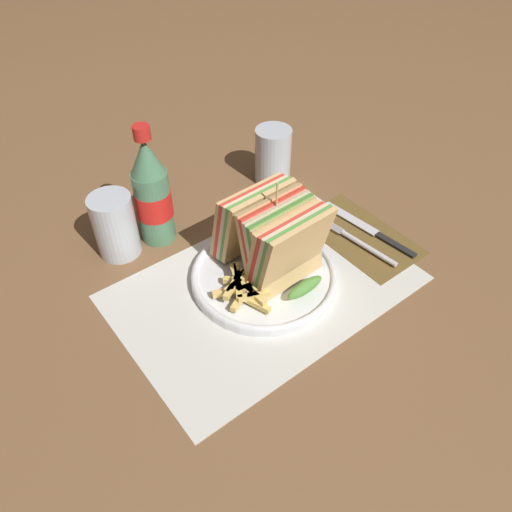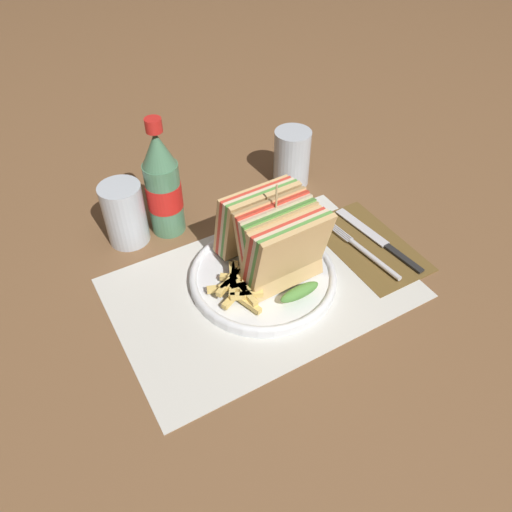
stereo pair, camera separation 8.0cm
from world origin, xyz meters
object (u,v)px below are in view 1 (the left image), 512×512
(knife, at_px, (369,229))
(glass_far, at_px, (116,229))
(club_sandwich, at_px, (274,238))
(fork, at_px, (359,242))
(glass_near, at_px, (273,159))
(plate_main, at_px, (264,276))
(coke_bottle_near, at_px, (152,194))

(knife, xyz_separation_m, glass_far, (-0.38, 0.23, 0.04))
(club_sandwich, distance_m, fork, 0.18)
(fork, bearing_deg, club_sandwich, 160.69)
(knife, distance_m, glass_near, 0.24)
(club_sandwich, bearing_deg, glass_near, 50.88)
(glass_near, bearing_deg, plate_main, -132.13)
(plate_main, bearing_deg, glass_near, 47.87)
(plate_main, relative_size, glass_far, 2.11)
(fork, bearing_deg, glass_near, 82.33)
(club_sandwich, height_order, glass_near, club_sandwich)
(coke_bottle_near, xyz_separation_m, glass_near, (0.27, 0.01, -0.04))
(plate_main, xyz_separation_m, glass_near, (0.19, 0.22, 0.04))
(plate_main, bearing_deg, club_sandwich, 6.88)
(club_sandwich, bearing_deg, plate_main, -173.12)
(fork, xyz_separation_m, glass_far, (-0.34, 0.25, 0.04))
(coke_bottle_near, distance_m, glass_near, 0.28)
(fork, relative_size, coke_bottle_near, 0.88)
(fork, relative_size, knife, 0.96)
(glass_near, bearing_deg, fork, -92.15)
(knife, xyz_separation_m, glass_near, (-0.03, 0.24, 0.04))
(club_sandwich, relative_size, fork, 0.93)
(coke_bottle_near, bearing_deg, knife, -35.93)
(fork, bearing_deg, knife, 15.32)
(glass_far, bearing_deg, coke_bottle_near, -6.26)
(glass_far, bearing_deg, club_sandwich, -50.00)
(glass_near, bearing_deg, knife, -82.02)
(plate_main, height_order, fork, plate_main)
(glass_far, bearing_deg, fork, -36.22)
(fork, distance_m, glass_far, 0.42)
(fork, relative_size, glass_far, 1.72)
(glass_near, relative_size, glass_far, 1.00)
(plate_main, xyz_separation_m, glass_far, (-0.15, 0.21, 0.04))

